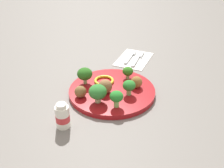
# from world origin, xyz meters

# --- Properties ---
(ground_plane) EXTENTS (4.00, 4.00, 0.00)m
(ground_plane) POSITION_xyz_m (0.00, 0.00, 0.00)
(ground_plane) COLOR slate
(plate) EXTENTS (0.28, 0.28, 0.02)m
(plate) POSITION_xyz_m (0.00, 0.00, 0.01)
(plate) COLOR maroon
(plate) RESTS_ON ground_plane
(broccoli_floret_near_rim) EXTENTS (0.05, 0.05, 0.06)m
(broccoli_floret_near_rim) POSITION_xyz_m (-0.08, 0.01, 0.05)
(broccoli_floret_near_rim) COLOR #A3BA82
(broccoli_floret_near_rim) RESTS_ON plate
(broccoli_floret_mid_left) EXTENTS (0.05, 0.05, 0.06)m
(broccoli_floret_mid_left) POSITION_xyz_m (0.00, 0.10, 0.05)
(broccoli_floret_mid_left) COLOR #A2BF7D
(broccoli_floret_mid_left) RESTS_ON plate
(broccoli_floret_front_right) EXTENTS (0.04, 0.04, 0.05)m
(broccoli_floret_front_right) POSITION_xyz_m (-0.08, -0.05, 0.05)
(broccoli_floret_front_right) COLOR #8ECF6F
(broccoli_floret_front_right) RESTS_ON plate
(broccoli_floret_back_left) EXTENTS (0.04, 0.04, 0.04)m
(broccoli_floret_back_left) POSITION_xyz_m (0.09, -0.02, 0.04)
(broccoli_floret_back_left) COLOR #9EC479
(broccoli_floret_back_left) RESTS_ON plate
(broccoli_floret_front_left) EXTENTS (0.04, 0.04, 0.05)m
(broccoli_floret_front_left) POSITION_xyz_m (-0.01, -0.06, 0.05)
(broccoli_floret_front_left) COLOR #8FC16F
(broccoli_floret_front_left) RESTS_ON plate
(meatball_front_left) EXTENTS (0.04, 0.04, 0.04)m
(meatball_front_left) POSITION_xyz_m (0.04, -0.07, 0.03)
(meatball_front_left) COLOR brown
(meatball_front_left) RESTS_ON plate
(meatball_mid_right) EXTENTS (0.04, 0.04, 0.04)m
(meatball_mid_right) POSITION_xyz_m (-0.03, 0.01, 0.04)
(meatball_mid_right) COLOR brown
(meatball_mid_right) RESTS_ON plate
(meatball_far_rim) EXTENTS (0.04, 0.04, 0.04)m
(meatball_far_rim) POSITION_xyz_m (-0.08, 0.07, 0.03)
(meatball_far_rim) COLOR brown
(meatball_far_rim) RESTS_ON plate
(pepper_ring_front_right) EXTENTS (0.08, 0.08, 0.01)m
(pepper_ring_front_right) POSITION_xyz_m (0.03, 0.04, 0.02)
(pepper_ring_front_right) COLOR yellow
(pepper_ring_front_right) RESTS_ON plate
(napkin) EXTENTS (0.17, 0.12, 0.01)m
(napkin) POSITION_xyz_m (0.27, 0.02, 0.00)
(napkin) COLOR white
(napkin) RESTS_ON ground_plane
(fork) EXTENTS (0.12, 0.02, 0.01)m
(fork) POSITION_xyz_m (0.27, 0.03, 0.01)
(fork) COLOR silver
(fork) RESTS_ON napkin
(knife) EXTENTS (0.15, 0.02, 0.01)m
(knife) POSITION_xyz_m (0.27, -0.00, 0.01)
(knife) COLOR silver
(knife) RESTS_ON napkin
(yogurt_bottle) EXTENTS (0.04, 0.04, 0.07)m
(yogurt_bottle) POSITION_xyz_m (-0.20, 0.06, 0.03)
(yogurt_bottle) COLOR white
(yogurt_bottle) RESTS_ON ground_plane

